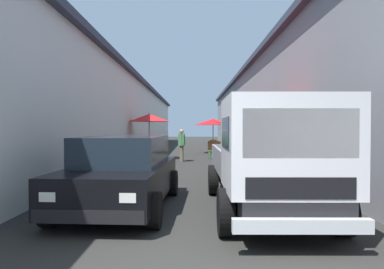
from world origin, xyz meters
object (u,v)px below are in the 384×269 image
(delivery_truck, at_px, (273,162))
(parked_scooter, at_px, (111,167))
(plastic_stool, at_px, (210,153))
(vendor_in_shade, at_px, (182,143))
(fruit_stall_near_left, at_px, (258,126))
(vendor_by_crates, at_px, (278,150))
(hatchback_car, at_px, (123,172))
(fruit_stall_far_left, at_px, (149,125))
(fruit_stall_far_right, at_px, (238,125))
(fruit_stall_mid_lane, at_px, (213,126))

(delivery_truck, relative_size, parked_scooter, 2.96)
(parked_scooter, relative_size, plastic_stool, 3.82)
(vendor_in_shade, bearing_deg, fruit_stall_near_left, -153.90)
(delivery_truck, height_order, vendor_by_crates, delivery_truck)
(hatchback_car, distance_m, vendor_in_shade, 9.21)
(fruit_stall_far_left, height_order, vendor_by_crates, fruit_stall_far_left)
(fruit_stall_far_right, distance_m, vendor_by_crates, 6.14)
(fruit_stall_near_left, bearing_deg, fruit_stall_mid_lane, 4.33)
(vendor_in_shade, relative_size, parked_scooter, 0.94)
(fruit_stall_mid_lane, height_order, parked_scooter, fruit_stall_mid_lane)
(fruit_stall_far_right, xyz_separation_m, hatchback_car, (-8.71, 3.51, -1.01))
(fruit_stall_far_right, relative_size, parked_scooter, 1.40)
(fruit_stall_far_left, xyz_separation_m, parked_scooter, (-6.95, 0.21, -1.32))
(vendor_by_crates, bearing_deg, delivery_truck, 164.10)
(fruit_stall_far_left, xyz_separation_m, delivery_truck, (-11.32, -3.63, -0.73))
(delivery_truck, bearing_deg, plastic_stool, 2.26)
(plastic_stool, bearing_deg, fruit_stall_far_left, 94.33)
(parked_scooter, bearing_deg, fruit_stall_far_right, -40.30)
(delivery_truck, distance_m, vendor_by_crates, 3.82)
(fruit_stall_mid_lane, xyz_separation_m, delivery_truck, (-15.23, -0.08, -0.68))
(fruit_stall_mid_lane, xyz_separation_m, vendor_by_crates, (-11.56, -1.13, -0.73))
(fruit_stall_far_left, bearing_deg, fruit_stall_far_right, -109.65)
(fruit_stall_mid_lane, relative_size, vendor_by_crates, 1.41)
(parked_scooter, bearing_deg, fruit_stall_near_left, -83.60)
(fruit_stall_mid_lane, bearing_deg, plastic_stool, 174.18)
(fruit_stall_far_left, xyz_separation_m, fruit_stall_mid_lane, (3.91, -3.55, -0.05))
(fruit_stall_far_left, relative_size, fruit_stall_mid_lane, 1.01)
(delivery_truck, xyz_separation_m, vendor_in_shade, (10.22, 1.92, -0.15))
(fruit_stall_near_left, xyz_separation_m, vendor_by_crates, (-1.20, -0.34, -0.69))
(fruit_stall_mid_lane, height_order, fruit_stall_far_right, fruit_stall_mid_lane)
(fruit_stall_mid_lane, xyz_separation_m, vendor_in_shade, (-5.01, 1.84, -0.83))
(delivery_truck, distance_m, vendor_in_shade, 10.40)
(fruit_stall_near_left, height_order, hatchback_car, fruit_stall_near_left)
(fruit_stall_mid_lane, bearing_deg, parked_scooter, 160.91)
(vendor_by_crates, relative_size, vendor_in_shade, 1.09)
(fruit_stall_near_left, bearing_deg, fruit_stall_far_right, -0.38)
(fruit_stall_near_left, height_order, fruit_stall_mid_lane, fruit_stall_mid_lane)
(vendor_by_crates, distance_m, vendor_in_shade, 7.19)
(vendor_in_shade, bearing_deg, vendor_by_crates, -155.65)
(vendor_in_shade, bearing_deg, fruit_stall_far_right, -99.86)
(fruit_stall_far_right, relative_size, delivery_truck, 0.47)
(fruit_stall_near_left, bearing_deg, delivery_truck, 171.81)
(vendor_by_crates, height_order, vendor_in_shade, vendor_by_crates)
(fruit_stall_far_right, bearing_deg, hatchback_car, 158.06)
(fruit_stall_far_right, relative_size, plastic_stool, 5.36)
(fruit_stall_far_right, height_order, vendor_by_crates, fruit_stall_far_right)
(delivery_truck, relative_size, plastic_stool, 11.32)
(vendor_in_shade, bearing_deg, delivery_truck, -169.37)
(fruit_stall_near_left, bearing_deg, hatchback_car, 137.71)
(fruit_stall_mid_lane, height_order, plastic_stool, fruit_stall_mid_lane)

